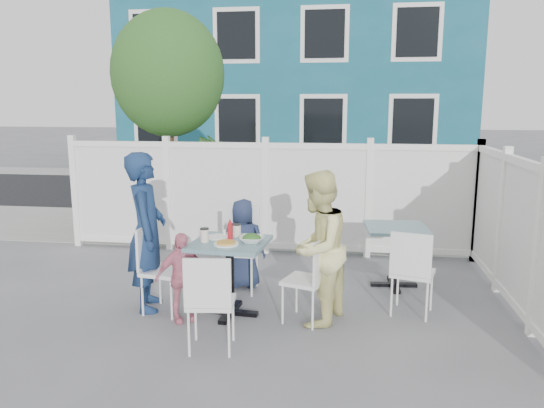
# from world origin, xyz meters

# --- Properties ---
(ground) EXTENTS (80.00, 80.00, 0.00)m
(ground) POSITION_xyz_m (0.00, 0.00, 0.00)
(ground) COLOR slate
(near_sidewalk) EXTENTS (24.00, 2.60, 0.01)m
(near_sidewalk) POSITION_xyz_m (0.00, 3.80, 0.01)
(near_sidewalk) COLOR gray
(near_sidewalk) RESTS_ON ground
(street) EXTENTS (24.00, 5.00, 0.01)m
(street) POSITION_xyz_m (0.00, 7.50, 0.00)
(street) COLOR black
(street) RESTS_ON ground
(far_sidewalk) EXTENTS (24.00, 1.60, 0.01)m
(far_sidewalk) POSITION_xyz_m (0.00, 10.60, 0.01)
(far_sidewalk) COLOR gray
(far_sidewalk) RESTS_ON ground
(building) EXTENTS (11.00, 6.00, 6.00)m
(building) POSITION_xyz_m (-0.50, 14.00, 3.00)
(building) COLOR #135365
(building) RESTS_ON ground
(fence_back) EXTENTS (5.86, 0.08, 1.60)m
(fence_back) POSITION_xyz_m (0.10, 2.40, 0.78)
(fence_back) COLOR white
(fence_back) RESTS_ON ground
(fence_right) EXTENTS (0.08, 3.66, 1.60)m
(fence_right) POSITION_xyz_m (3.00, 0.60, 0.78)
(fence_right) COLOR white
(fence_right) RESTS_ON ground
(tree) EXTENTS (1.80, 1.62, 3.59)m
(tree) POSITION_xyz_m (-1.60, 3.30, 2.59)
(tree) COLOR #382316
(tree) RESTS_ON ground
(utility_cabinet) EXTENTS (0.74, 0.58, 1.25)m
(utility_cabinet) POSITION_xyz_m (-2.61, 4.00, 0.63)
(utility_cabinet) COLOR gold
(utility_cabinet) RESTS_ON ground
(potted_shrub_a) EXTENTS (1.07, 1.07, 1.64)m
(potted_shrub_a) POSITION_xyz_m (-0.72, 3.10, 0.82)
(potted_shrub_a) COLOR #2B551E
(potted_shrub_a) RESTS_ON ground
(potted_shrub_b) EXTENTS (1.40, 1.53, 1.45)m
(potted_shrub_b) POSITION_xyz_m (1.89, 3.00, 0.73)
(potted_shrub_b) COLOR #2B551E
(potted_shrub_b) RESTS_ON ground
(main_table) EXTENTS (0.80, 0.80, 0.78)m
(main_table) POSITION_xyz_m (0.09, 0.10, 0.60)
(main_table) COLOR slate
(main_table) RESTS_ON ground
(spare_table) EXTENTS (0.75, 0.75, 0.73)m
(spare_table) POSITION_xyz_m (1.83, 1.20, 0.57)
(spare_table) COLOR slate
(spare_table) RESTS_ON ground
(chair_left) EXTENTS (0.46, 0.47, 0.91)m
(chair_left) POSITION_xyz_m (-0.68, 0.08, 0.53)
(chair_left) COLOR white
(chair_left) RESTS_ON ground
(chair_right) EXTENTS (0.49, 0.49, 0.87)m
(chair_right) POSITION_xyz_m (0.93, 0.01, 0.50)
(chair_right) COLOR white
(chair_right) RESTS_ON ground
(chair_back) EXTENTS (0.45, 0.43, 0.98)m
(chair_back) POSITION_xyz_m (0.02, 0.89, 0.57)
(chair_back) COLOR white
(chair_back) RESTS_ON ground
(chair_near) EXTENTS (0.44, 0.43, 0.88)m
(chair_near) POSITION_xyz_m (0.10, -0.76, 0.51)
(chair_near) COLOR white
(chair_near) RESTS_ON ground
(chair_spare) EXTENTS (0.50, 0.49, 0.90)m
(chair_spare) POSITION_xyz_m (1.92, 0.31, 0.52)
(chair_spare) COLOR white
(chair_spare) RESTS_ON ground
(man) EXTENTS (0.54, 0.69, 1.66)m
(man) POSITION_xyz_m (-0.81, 0.16, 0.83)
(man) COLOR navy
(man) RESTS_ON ground
(woman) EXTENTS (0.79, 0.89, 1.52)m
(woman) POSITION_xyz_m (0.98, 0.03, 0.76)
(woman) COLOR #EAE147
(woman) RESTS_ON ground
(boy) EXTENTS (0.53, 0.36, 1.06)m
(boy) POSITION_xyz_m (0.06, 0.94, 0.53)
(boy) COLOR #202B49
(boy) RESTS_ON ground
(toddler) EXTENTS (0.56, 0.49, 0.90)m
(toddler) POSITION_xyz_m (-0.36, -0.13, 0.45)
(toddler) COLOR pink
(toddler) RESTS_ON ground
(plate_main) EXTENTS (0.25, 0.25, 0.02)m
(plate_main) POSITION_xyz_m (0.08, -0.04, 0.78)
(plate_main) COLOR white
(plate_main) RESTS_ON main_table
(plate_side) EXTENTS (0.23, 0.23, 0.02)m
(plate_side) POSITION_xyz_m (-0.07, 0.23, 0.78)
(plate_side) COLOR white
(plate_side) RESTS_ON main_table
(salad_bowl) EXTENTS (0.25, 0.25, 0.06)m
(salad_bowl) POSITION_xyz_m (0.32, 0.09, 0.81)
(salad_bowl) COLOR white
(salad_bowl) RESTS_ON main_table
(coffee_cup_a) EXTENTS (0.09, 0.09, 0.13)m
(coffee_cup_a) POSITION_xyz_m (-0.16, 0.05, 0.84)
(coffee_cup_a) COLOR beige
(coffee_cup_a) RESTS_ON main_table
(coffee_cup_b) EXTENTS (0.08, 0.08, 0.12)m
(coffee_cup_b) POSITION_xyz_m (0.12, 0.30, 0.84)
(coffee_cup_b) COLOR beige
(coffee_cup_b) RESTS_ON main_table
(ketchup_bottle) EXTENTS (0.05, 0.05, 0.17)m
(ketchup_bottle) POSITION_xyz_m (0.08, 0.18, 0.86)
(ketchup_bottle) COLOR #B5171C
(ketchup_bottle) RESTS_ON main_table
(salt_shaker) EXTENTS (0.03, 0.03, 0.07)m
(salt_shaker) POSITION_xyz_m (-0.02, 0.31, 0.81)
(salt_shaker) COLOR white
(salt_shaker) RESTS_ON main_table
(pepper_shaker) EXTENTS (0.03, 0.03, 0.07)m
(pepper_shaker) POSITION_xyz_m (0.05, 0.35, 0.81)
(pepper_shaker) COLOR black
(pepper_shaker) RESTS_ON main_table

